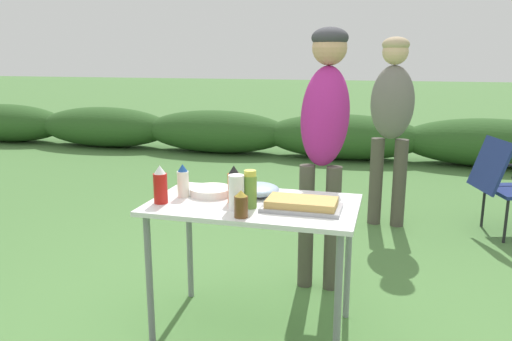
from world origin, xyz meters
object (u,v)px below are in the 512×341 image
(mixing_bowl, at_px, (257,189))
(relish_jar, at_px, (250,190))
(food_tray, at_px, (302,205))
(standing_person_in_red_jacket, at_px, (325,121))
(folding_table, at_px, (253,216))
(ketchup_bottle, at_px, (160,185))
(paper_cup_stack, at_px, (236,192))
(standing_person_in_dark_puffer, at_px, (392,112))
(beer_bottle, at_px, (241,204))
(mayo_bottle, at_px, (183,181))
(plate_stack, at_px, (211,191))
(hot_sauce_bottle, at_px, (234,185))
(camp_chair_green_behind_table, at_px, (508,182))

(mixing_bowl, xyz_separation_m, relish_jar, (0.03, -0.24, 0.06))
(food_tray, height_order, standing_person_in_red_jacket, standing_person_in_red_jacket)
(folding_table, distance_m, ketchup_bottle, 0.52)
(paper_cup_stack, xyz_separation_m, standing_person_in_dark_puffer, (0.73, 2.18, 0.20))
(beer_bottle, xyz_separation_m, standing_person_in_dark_puffer, (0.67, 2.30, 0.22))
(folding_table, bearing_deg, standing_person_in_dark_puffer, 71.57)
(mayo_bottle, relative_size, beer_bottle, 1.37)
(standing_person_in_dark_puffer, bearing_deg, folding_table, -104.36)
(food_tray, distance_m, beer_bottle, 0.33)
(ketchup_bottle, distance_m, standing_person_in_dark_puffer, 2.47)
(folding_table, xyz_separation_m, standing_person_in_dark_puffer, (0.68, 2.04, 0.37))
(mixing_bowl, xyz_separation_m, standing_person_in_dark_puffer, (0.70, 1.90, 0.26))
(paper_cup_stack, bearing_deg, plate_stack, 135.02)
(mixing_bowl, distance_m, ketchup_bottle, 0.53)
(mixing_bowl, distance_m, hot_sauce_bottle, 0.20)
(relish_jar, bearing_deg, hot_sauce_bottle, 147.55)
(mixing_bowl, relative_size, standing_person_in_dark_puffer, 0.15)
(beer_bottle, height_order, relish_jar, relish_jar)
(food_tray, height_order, standing_person_in_dark_puffer, standing_person_in_dark_puffer)
(hot_sauce_bottle, xyz_separation_m, standing_person_in_dark_puffer, (0.78, 2.07, 0.19))
(paper_cup_stack, distance_m, mayo_bottle, 0.38)
(standing_person_in_red_jacket, xyz_separation_m, camp_chair_green_behind_table, (1.39, 1.29, -0.63))
(plate_stack, height_order, camp_chair_green_behind_table, camp_chair_green_behind_table)
(folding_table, height_order, mixing_bowl, mixing_bowl)
(ketchup_bottle, bearing_deg, mixing_bowl, 31.84)
(beer_bottle, height_order, standing_person_in_dark_puffer, standing_person_in_dark_puffer)
(beer_bottle, relative_size, relish_jar, 0.69)
(folding_table, bearing_deg, camp_chair_green_behind_table, 50.76)
(folding_table, distance_m, beer_bottle, 0.29)
(hot_sauce_bottle, relative_size, relish_jar, 1.02)
(camp_chair_green_behind_table, bearing_deg, hot_sauce_bottle, -56.95)
(ketchup_bottle, bearing_deg, folding_table, 16.10)
(food_tray, bearing_deg, beer_bottle, -142.57)
(hot_sauce_bottle, relative_size, camp_chair_green_behind_table, 0.24)
(standing_person_in_red_jacket, xyz_separation_m, standing_person_in_dark_puffer, (0.41, 1.29, -0.07))
(hot_sauce_bottle, bearing_deg, folding_table, 12.71)
(food_tray, xyz_separation_m, standing_person_in_red_jacket, (0.00, 0.81, 0.33))
(paper_cup_stack, height_order, ketchup_bottle, ketchup_bottle)
(food_tray, xyz_separation_m, beer_bottle, (-0.26, -0.20, 0.04))
(plate_stack, bearing_deg, hot_sauce_bottle, -31.51)
(camp_chair_green_behind_table, bearing_deg, ketchup_bottle, -60.85)
(mixing_bowl, height_order, standing_person_in_red_jacket, standing_person_in_red_jacket)
(folding_table, distance_m, relish_jar, 0.20)
(folding_table, height_order, relish_jar, relish_jar)
(food_tray, distance_m, mixing_bowl, 0.35)
(hot_sauce_bottle, xyz_separation_m, standing_person_in_red_jacket, (0.37, 0.77, 0.26))
(food_tray, bearing_deg, hot_sauce_bottle, 175.20)
(plate_stack, relative_size, standing_person_in_red_jacket, 0.14)
(beer_bottle, relative_size, standing_person_in_dark_puffer, 0.08)
(paper_cup_stack, distance_m, beer_bottle, 0.13)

